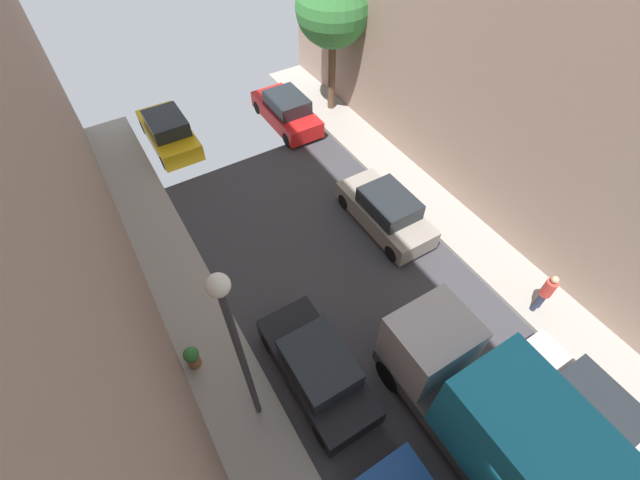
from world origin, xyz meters
TOP-DOWN VIEW (x-y plane):
  - parked_car_left_3 at (-2.70, 5.59)m, footprint 1.78×4.20m
  - parked_car_left_4 at (-2.70, 18.73)m, footprint 1.78×4.20m
  - parked_car_right_1 at (2.70, 0.93)m, footprint 1.78×4.20m
  - parked_car_right_2 at (2.70, 9.52)m, footprint 1.78×4.20m
  - parked_car_right_3 at (2.70, 17.42)m, footprint 1.78×4.20m
  - delivery_truck at (0.00, 1.63)m, footprint 2.26×6.60m
  - pedestrian at (4.60, 3.85)m, footprint 0.40×0.36m
  - street_tree_1 at (5.22, 17.37)m, footprint 3.28×3.28m
  - potted_plant_3 at (-5.62, 7.81)m, footprint 0.45×0.45m
  - lamp_post at (-4.60, 5.60)m, footprint 0.44×0.44m

SIDE VIEW (x-z plane):
  - potted_plant_3 at x=-5.62m, z-range 0.19..1.03m
  - parked_car_left_3 at x=-2.70m, z-range -0.06..1.50m
  - parked_car_left_4 at x=-2.70m, z-range -0.06..1.50m
  - parked_car_right_1 at x=2.70m, z-range -0.06..1.50m
  - parked_car_right_2 at x=2.70m, z-range -0.06..1.50m
  - parked_car_right_3 at x=2.70m, z-range -0.06..1.50m
  - pedestrian at x=4.60m, z-range 0.21..1.93m
  - delivery_truck at x=0.00m, z-range 0.10..3.48m
  - lamp_post at x=-4.60m, z-range 1.07..7.44m
  - street_tree_1 at x=5.22m, z-range 1.67..8.07m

